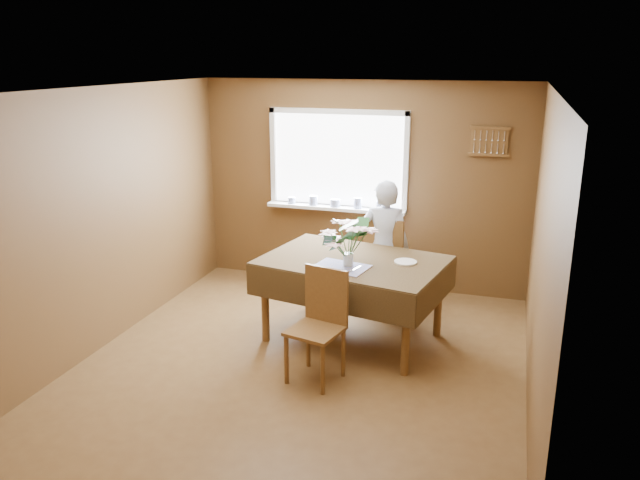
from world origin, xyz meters
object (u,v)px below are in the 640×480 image
(seated_woman, at_px, (384,247))
(chair_near, at_px, (320,320))
(flower_bouquet, at_px, (348,238))
(dining_table, at_px, (353,269))
(chair_far, at_px, (387,259))

(seated_woman, bearing_deg, chair_near, 79.95)
(seated_woman, relative_size, flower_bouquet, 3.02)
(dining_table, relative_size, seated_woman, 1.28)
(seated_woman, bearing_deg, flower_bouquet, 79.46)
(dining_table, height_order, flower_bouquet, flower_bouquet)
(chair_far, bearing_deg, flower_bouquet, 92.37)
(chair_far, distance_m, chair_near, 1.74)
(dining_table, bearing_deg, chair_far, 90.38)
(dining_table, xyz_separation_m, chair_far, (0.16, 0.89, -0.16))
(dining_table, xyz_separation_m, flower_bouquet, (0.00, -0.20, 0.38))
(dining_table, height_order, chair_near, chair_near)
(chair_far, height_order, chair_near, chair_far)
(dining_table, bearing_deg, chair_near, -84.61)
(dining_table, xyz_separation_m, chair_near, (-0.08, -0.84, -0.20))
(chair_near, height_order, flower_bouquet, flower_bouquet)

